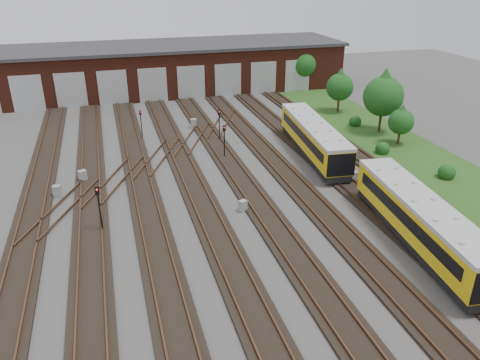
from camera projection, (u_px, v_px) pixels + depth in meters
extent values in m
plane|color=#43413F|center=(244.00, 228.00, 31.86)|extent=(120.00, 120.00, 0.00)
cube|color=black|center=(22.00, 260.00, 28.25)|extent=(2.40, 70.00, 0.18)
cube|color=brown|center=(9.00, 259.00, 28.00)|extent=(0.10, 70.00, 0.15)
cube|color=brown|center=(34.00, 256.00, 28.36)|extent=(0.10, 70.00, 0.15)
cube|color=black|center=(91.00, 250.00, 29.27)|extent=(2.40, 70.00, 0.18)
cube|color=brown|center=(79.00, 249.00, 29.02)|extent=(0.10, 70.00, 0.15)
cube|color=brown|center=(103.00, 246.00, 29.38)|extent=(0.10, 70.00, 0.15)
cube|color=black|center=(155.00, 240.00, 30.29)|extent=(2.40, 70.00, 0.18)
cube|color=brown|center=(144.00, 239.00, 30.04)|extent=(0.10, 70.00, 0.15)
cube|color=brown|center=(166.00, 236.00, 30.40)|extent=(0.10, 70.00, 0.15)
cube|color=black|center=(215.00, 231.00, 31.31)|extent=(2.40, 70.00, 0.18)
cube|color=brown|center=(205.00, 230.00, 31.06)|extent=(0.10, 70.00, 0.15)
cube|color=brown|center=(225.00, 227.00, 31.42)|extent=(0.10, 70.00, 0.15)
cube|color=black|center=(271.00, 223.00, 32.33)|extent=(2.40, 70.00, 0.18)
cube|color=brown|center=(262.00, 222.00, 32.07)|extent=(0.10, 70.00, 0.15)
cube|color=brown|center=(281.00, 219.00, 32.44)|extent=(0.10, 70.00, 0.15)
cube|color=black|center=(324.00, 215.00, 33.35)|extent=(2.40, 70.00, 0.18)
cube|color=brown|center=(315.00, 214.00, 33.09)|extent=(0.10, 70.00, 0.15)
cube|color=brown|center=(333.00, 211.00, 33.46)|extent=(0.10, 70.00, 0.15)
cube|color=black|center=(374.00, 207.00, 34.36)|extent=(2.40, 70.00, 0.18)
cube|color=brown|center=(365.00, 207.00, 34.11)|extent=(0.10, 70.00, 0.15)
cube|color=brown|center=(383.00, 204.00, 34.48)|extent=(0.10, 70.00, 0.15)
cube|color=black|center=(421.00, 200.00, 35.38)|extent=(2.40, 70.00, 0.18)
cube|color=brown|center=(413.00, 200.00, 35.13)|extent=(0.10, 70.00, 0.15)
cube|color=brown|center=(429.00, 197.00, 35.50)|extent=(0.10, 70.00, 0.15)
cube|color=brown|center=(116.00, 179.00, 38.42)|extent=(5.40, 9.62, 0.15)
cube|color=brown|center=(158.00, 157.00, 42.93)|extent=(5.40, 9.62, 0.15)
cube|color=brown|center=(193.00, 139.00, 47.43)|extent=(5.40, 9.62, 0.15)
cube|color=brown|center=(62.00, 208.00, 33.92)|extent=(5.40, 9.62, 0.15)
cube|color=brown|center=(221.00, 123.00, 51.94)|extent=(5.40, 9.62, 0.15)
cube|color=#562115|center=(162.00, 69.00, 65.45)|extent=(50.00, 12.00, 6.00)
cube|color=#333235|center=(160.00, 46.00, 64.13)|extent=(51.00, 12.50, 0.40)
cube|color=#A9ADAF|center=(27.00, 94.00, 56.21)|extent=(3.60, 0.12, 4.40)
cube|color=#A9ADAF|center=(71.00, 91.00, 57.48)|extent=(3.60, 0.12, 4.40)
cube|color=#A9ADAF|center=(113.00, 88.00, 58.76)|extent=(3.60, 0.12, 4.40)
cube|color=#A9ADAF|center=(153.00, 85.00, 60.03)|extent=(3.60, 0.12, 4.40)
cube|color=#A9ADAF|center=(191.00, 83.00, 61.30)|extent=(3.60, 0.12, 4.40)
cube|color=#A9ADAF|center=(228.00, 80.00, 62.58)|extent=(3.60, 0.12, 4.40)
cube|color=#A9ADAF|center=(263.00, 78.00, 63.85)|extent=(3.60, 0.12, 4.40)
cube|color=#A9ADAF|center=(297.00, 76.00, 65.12)|extent=(3.60, 0.12, 4.40)
cube|color=#244517|center=(401.00, 149.00, 45.40)|extent=(8.00, 55.00, 0.05)
cube|color=black|center=(418.00, 237.00, 29.68)|extent=(3.60, 13.95, 0.55)
cube|color=#DBA50B|center=(421.00, 219.00, 29.14)|extent=(3.87, 13.98, 2.02)
cube|color=#BBBBB6|center=(424.00, 203.00, 28.66)|extent=(3.96, 13.99, 0.28)
cube|color=black|center=(403.00, 217.00, 28.85)|extent=(1.37, 12.08, 0.78)
cube|color=black|center=(439.00, 214.00, 29.24)|extent=(1.37, 12.08, 0.78)
cube|color=black|center=(313.00, 150.00, 43.62)|extent=(3.60, 13.95, 0.55)
cube|color=#DBA50B|center=(314.00, 137.00, 43.08)|extent=(3.87, 13.98, 2.02)
cube|color=#BBBBB6|center=(314.00, 125.00, 42.60)|extent=(3.96, 13.99, 0.28)
cube|color=black|center=(301.00, 135.00, 42.79)|extent=(1.37, 12.08, 0.78)
cube|color=black|center=(326.00, 133.00, 43.18)|extent=(1.37, 12.08, 0.78)
cylinder|color=black|center=(100.00, 213.00, 30.84)|extent=(0.11, 0.11, 2.77)
cube|color=black|center=(97.00, 191.00, 30.14)|extent=(0.29, 0.17, 0.57)
sphere|color=red|center=(97.00, 190.00, 29.99)|extent=(0.14, 0.14, 0.14)
cylinder|color=black|center=(142.00, 127.00, 47.48)|extent=(0.09, 0.09, 2.58)
cube|color=black|center=(140.00, 113.00, 46.85)|extent=(0.22, 0.14, 0.45)
sphere|color=red|center=(140.00, 112.00, 46.73)|extent=(0.11, 0.11, 0.11)
cylinder|color=black|center=(219.00, 128.00, 47.00)|extent=(0.10, 0.10, 2.74)
cube|color=black|center=(219.00, 112.00, 46.32)|extent=(0.26, 0.17, 0.51)
sphere|color=red|center=(219.00, 112.00, 46.19)|extent=(0.12, 0.12, 0.12)
cylinder|color=black|center=(224.00, 145.00, 42.85)|extent=(0.10, 0.10, 2.61)
cube|color=black|center=(224.00, 128.00, 42.19)|extent=(0.28, 0.19, 0.52)
sphere|color=red|center=(224.00, 128.00, 42.06)|extent=(0.13, 0.13, 0.13)
cube|color=#939598|center=(57.00, 191.00, 35.90)|extent=(0.64, 0.56, 0.95)
cube|color=#939598|center=(83.00, 176.00, 38.45)|extent=(0.74, 0.69, 0.99)
cube|color=#939598|center=(243.00, 206.00, 33.82)|extent=(0.63, 0.58, 0.87)
cube|color=#939598|center=(194.00, 123.00, 51.15)|extent=(0.68, 0.60, 1.01)
cube|color=#939598|center=(354.00, 177.00, 38.52)|extent=(0.53, 0.45, 0.85)
cylinder|color=#372219|center=(302.00, 83.00, 66.83)|extent=(0.24, 0.24, 1.93)
sphere|color=#144413|center=(303.00, 64.00, 65.75)|extent=(3.76, 3.76, 3.76)
cone|color=#144413|center=(303.00, 55.00, 65.18)|extent=(3.22, 3.22, 2.69)
cylinder|color=#372219|center=(338.00, 105.00, 56.55)|extent=(0.26, 0.26, 1.66)
sphere|color=#144413|center=(340.00, 87.00, 55.62)|extent=(3.23, 3.23, 3.23)
cone|color=#144413|center=(341.00, 77.00, 55.14)|extent=(2.76, 2.76, 2.30)
cylinder|color=#372219|center=(380.00, 123.00, 49.56)|extent=(0.26, 0.26, 2.13)
sphere|color=#144413|center=(383.00, 96.00, 48.37)|extent=(4.14, 4.14, 4.14)
cone|color=#144413|center=(385.00, 82.00, 47.75)|extent=(3.55, 3.55, 2.96)
cylinder|color=#372219|center=(399.00, 138.00, 46.36)|extent=(0.23, 0.23, 1.28)
sphere|color=#144413|center=(401.00, 122.00, 45.65)|extent=(2.49, 2.49, 2.49)
cone|color=#144413|center=(402.00, 113.00, 45.27)|extent=(2.14, 2.14, 1.78)
sphere|color=#144413|center=(447.00, 170.00, 38.99)|extent=(1.44, 1.44, 1.44)
sphere|color=#144413|center=(383.00, 147.00, 44.11)|extent=(1.33, 1.33, 1.33)
sphere|color=#144413|center=(355.00, 120.00, 51.75)|extent=(1.34, 1.34, 1.34)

